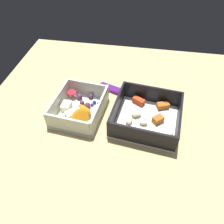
% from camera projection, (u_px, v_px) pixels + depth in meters
% --- Properties ---
extents(table_surface, '(0.80, 0.80, 0.02)m').
position_uv_depth(table_surface, '(116.00, 120.00, 0.63)').
color(table_surface, tan).
rests_on(table_surface, ground).
extents(pasta_container, '(0.20, 0.19, 0.06)m').
position_uv_depth(pasta_container, '(146.00, 117.00, 0.60)').
color(pasta_container, white).
rests_on(pasta_container, table_surface).
extents(fruit_bowl, '(0.15, 0.17, 0.06)m').
position_uv_depth(fruit_bowl, '(79.00, 108.00, 0.62)').
color(fruit_bowl, silver).
rests_on(fruit_bowl, table_surface).
extents(candy_bar, '(0.07, 0.05, 0.01)m').
position_uv_depth(candy_bar, '(110.00, 88.00, 0.70)').
color(candy_bar, '#51197A').
rests_on(candy_bar, table_surface).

